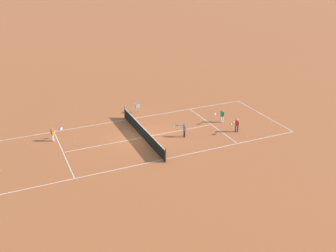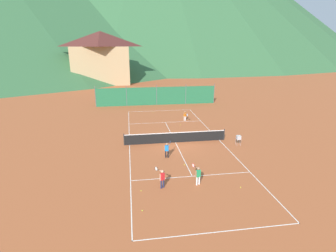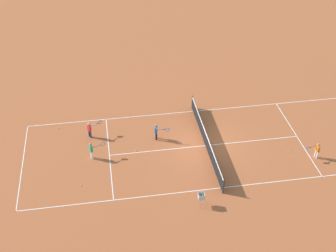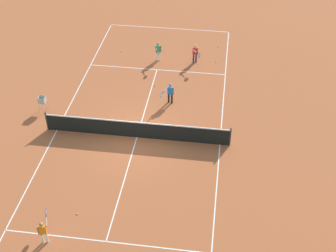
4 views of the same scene
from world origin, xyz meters
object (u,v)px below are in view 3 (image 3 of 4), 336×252
tennis_net (206,140)px  player_far_baseline (157,131)px  player_near_service (92,149)px  ball_hopper (201,197)px  player_far_service (317,149)px  tennis_ball_alley_left (136,151)px  tennis_ball_far_corner (81,186)px  tennis_ball_by_net_right (87,126)px  tennis_ball_mid_court (288,151)px  player_near_baseline (90,129)px  tennis_ball_service_box (58,128)px

tennis_net → player_far_baseline: player_far_baseline is taller
player_near_service → tennis_net: bearing=90.7°
ball_hopper → player_near_service: bearing=-131.1°
player_far_service → tennis_ball_alley_left: player_far_service is taller
tennis_ball_far_corner → tennis_ball_by_net_right: (-6.08, 0.50, 0.00)m
player_near_service → tennis_ball_mid_court: size_ratio=18.28×
tennis_ball_alley_left → ball_hopper: size_ratio=0.07×
player_far_service → ball_hopper: (2.98, -8.19, -0.01)m
tennis_ball_by_net_right → player_near_baseline: bearing=10.8°
player_far_baseline → tennis_ball_alley_left: player_far_baseline is taller
player_far_service → tennis_ball_by_net_right: 15.60m
tennis_ball_mid_court → tennis_ball_by_net_right: same height
tennis_net → tennis_ball_far_corner: 8.69m
player_far_service → player_far_baseline: 10.42m
player_far_service → tennis_ball_service_box: size_ratio=17.30×
tennis_net → ball_hopper: size_ratio=10.31×
player_far_service → tennis_ball_service_box: 17.46m
tennis_ball_alley_left → tennis_ball_far_corner: size_ratio=1.00×
tennis_net → tennis_ball_alley_left: tennis_net is taller
tennis_ball_service_box → tennis_ball_mid_court: (5.02, 14.96, 0.00)m
player_near_service → tennis_ball_far_corner: (2.51, -0.80, -0.67)m
tennis_ball_far_corner → tennis_ball_mid_court: bearing=94.7°
tennis_net → tennis_ball_far_corner: tennis_net is taller
player_far_service → tennis_ball_mid_court: player_far_service is taller
tennis_ball_mid_court → tennis_ball_by_net_right: bearing=-111.0°
tennis_net → player_near_service: 7.48m
player_far_baseline → tennis_ball_alley_left: size_ratio=18.38×
player_near_baseline → player_far_baseline: bearing=77.7°
player_far_baseline → tennis_ball_far_corner: player_far_baseline is taller
tennis_net → player_near_baseline: (-2.19, -7.53, 0.20)m
tennis_net → tennis_ball_by_net_right: tennis_net is taller
player_near_service → tennis_ball_mid_court: player_near_service is taller
tennis_ball_mid_court → tennis_ball_alley_left: bearing=-99.5°
tennis_ball_by_net_right → tennis_ball_alley_left: bearing=43.0°
player_far_service → tennis_ball_alley_left: (-2.48, -11.36, -0.64)m
tennis_net → player_far_baseline: bearing=-111.5°
tennis_ball_alley_left → tennis_ball_service_box: same height
player_near_baseline → ball_hopper: 9.62m
tennis_ball_service_box → player_near_baseline: bearing=58.9°
tennis_ball_mid_court → tennis_ball_by_net_right: 13.91m
tennis_ball_by_net_right → tennis_ball_far_corner: bearing=-4.7°
player_far_baseline → tennis_ball_mid_court: (2.72, 8.31, -0.68)m
tennis_ball_alley_left → tennis_ball_far_corner: (2.75, -3.61, 0.00)m
player_near_service → tennis_ball_alley_left: size_ratio=18.28×
tennis_ball_service_box → ball_hopper: bearing=43.1°
tennis_ball_far_corner → player_far_service: bearing=91.1°
tennis_ball_service_box → tennis_ball_far_corner: size_ratio=1.00×
player_far_service → ball_hopper: 8.71m
player_near_baseline → player_far_service: (4.51, 14.22, -0.03)m
player_far_service → player_far_baseline: (-3.55, -9.79, 0.04)m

